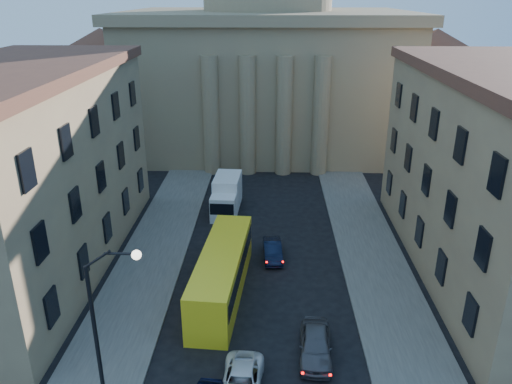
% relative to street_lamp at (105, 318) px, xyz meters
% --- Properties ---
extents(sidewalk_left, '(5.00, 60.00, 0.15)m').
position_rel_street_lamp_xyz_m(sidewalk_left, '(-1.53, 10.00, -5.21)').
color(sidewalk_left, '#504F49').
rests_on(sidewalk_left, ground).
extents(sidewalk_right, '(5.00, 60.00, 0.15)m').
position_rel_street_lamp_xyz_m(sidewalk_right, '(15.47, 10.00, -5.21)').
color(sidewalk_right, '#504F49').
rests_on(sidewalk_right, ground).
extents(church, '(68.02, 28.76, 36.60)m').
position_rel_street_lamp_xyz_m(church, '(6.97, 47.47, 6.59)').
color(church, '#8E7557').
rests_on(church, ground).
extents(building_left, '(11.60, 26.60, 14.70)m').
position_rel_street_lamp_xyz_m(building_left, '(-10.03, 14.00, 2.14)').
color(building_left, tan).
rests_on(building_left, ground).
extents(building_right, '(11.60, 26.60, 14.70)m').
position_rel_street_lamp_xyz_m(building_right, '(23.97, 14.00, 2.14)').
color(building_right, tan).
rests_on(building_right, ground).
extents(street_lamp, '(2.62, 0.44, 8.83)m').
position_rel_street_lamp_xyz_m(street_lamp, '(0.00, 0.00, 0.00)').
color(street_lamp, black).
rests_on(street_lamp, ground).
extents(car_left_mid, '(2.32, 4.60, 1.25)m').
position_rel_street_lamp_xyz_m(car_left_mid, '(6.17, 1.13, -4.66)').
color(car_left_mid, silver).
rests_on(car_left_mid, ground).
extents(car_right_far, '(2.11, 4.60, 1.53)m').
position_rel_street_lamp_xyz_m(car_right_far, '(10.16, 4.04, -4.52)').
color(car_right_far, '#4F4E54').
rests_on(car_right_far, ground).
extents(car_right_distant, '(1.62, 3.97, 1.28)m').
position_rel_street_lamp_xyz_m(car_right_distant, '(7.77, 15.20, -4.65)').
color(car_right_distant, black).
rests_on(car_right_distant, ground).
extents(city_bus, '(3.53, 11.68, 3.24)m').
position_rel_street_lamp_xyz_m(city_bus, '(4.35, 10.14, -3.54)').
color(city_bus, yellow).
rests_on(city_bus, ground).
extents(box_truck, '(2.58, 5.91, 3.18)m').
position_rel_street_lamp_xyz_m(box_truck, '(3.47, 24.00, -3.78)').
color(box_truck, white).
rests_on(box_truck, ground).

